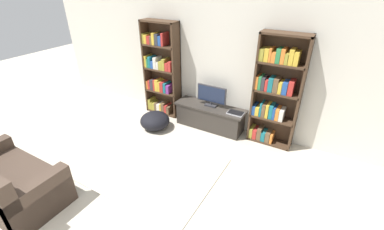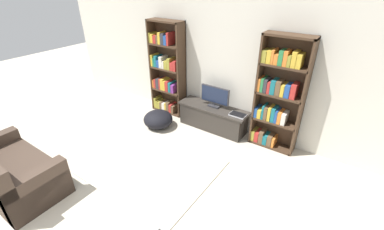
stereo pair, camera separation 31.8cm
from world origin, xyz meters
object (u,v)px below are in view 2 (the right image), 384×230
object	(u,v)px
bookshelf_right	(278,95)
tv_stand	(213,117)
couch_left_sectional	(11,173)
laptop	(238,115)
television	(215,96)
beanbag_ottoman	(158,119)
bookshelf_left	(167,71)

from	to	relation	value
bookshelf_right	tv_stand	distance (m)	1.44
bookshelf_right	couch_left_sectional	world-z (taller)	bookshelf_right
laptop	couch_left_sectional	world-z (taller)	couch_left_sectional
tv_stand	laptop	size ratio (longest dim) A/B	4.74
television	beanbag_ottoman	size ratio (longest dim) A/B	1.02
laptop	television	bearing A→B (deg)	171.96
bookshelf_right	television	world-z (taller)	bookshelf_right
couch_left_sectional	tv_stand	bearing A→B (deg)	64.04
beanbag_ottoman	bookshelf_left	bearing A→B (deg)	112.25
laptop	couch_left_sectional	bearing A→B (deg)	-123.84
tv_stand	bookshelf_right	bearing A→B (deg)	5.19
bookshelf_right	laptop	xyz separation A→B (m)	(-0.64, -0.15, -0.52)
bookshelf_left	beanbag_ottoman	distance (m)	1.11
laptop	beanbag_ottoman	xyz separation A→B (m)	(-1.53, -0.57, -0.32)
tv_stand	couch_left_sectional	world-z (taller)	couch_left_sectional
bookshelf_left	television	size ratio (longest dim) A/B	3.31
beanbag_ottoman	television	bearing A→B (deg)	33.80
television	laptop	xyz separation A→B (m)	(0.56, -0.08, -0.21)
couch_left_sectional	television	bearing A→B (deg)	64.34
television	couch_left_sectional	xyz separation A→B (m)	(-1.55, -3.24, -0.42)
bookshelf_left	television	distance (m)	1.29
television	beanbag_ottoman	world-z (taller)	television
couch_left_sectional	bookshelf_right	bearing A→B (deg)	50.11
tv_stand	television	world-z (taller)	television
couch_left_sectional	beanbag_ottoman	xyz separation A→B (m)	(0.58, 2.58, -0.11)
television	beanbag_ottoman	distance (m)	1.29
couch_left_sectional	beanbag_ottoman	size ratio (longest dim) A/B	2.58
bookshelf_right	couch_left_sectional	xyz separation A→B (m)	(-2.76, -3.30, -0.73)
tv_stand	couch_left_sectional	distance (m)	3.55
tv_stand	beanbag_ottoman	distance (m)	1.15
tv_stand	laptop	world-z (taller)	laptop
laptop	beanbag_ottoman	world-z (taller)	laptop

